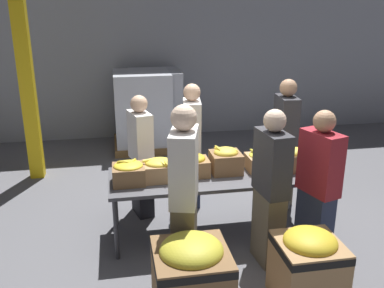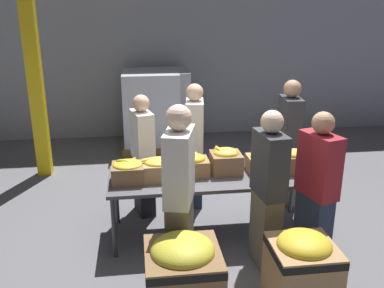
{
  "view_description": "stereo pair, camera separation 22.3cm",
  "coord_description": "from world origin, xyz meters",
  "px_view_note": "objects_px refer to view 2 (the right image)",
  "views": [
    {
      "loc": [
        -1.05,
        -4.48,
        2.67
      ],
      "look_at": [
        -0.22,
        0.09,
        1.11
      ],
      "focal_mm": 40.0,
      "sensor_mm": 36.0,
      "label": 1
    },
    {
      "loc": [
        -0.83,
        -4.52,
        2.67
      ],
      "look_at": [
        -0.22,
        0.09,
        1.11
      ],
      "focal_mm": 40.0,
      "sensor_mm": 36.0,
      "label": 2
    }
  ],
  "objects_px": {
    "volunteer_0": "(179,197)",
    "volunteer_5": "(143,156)",
    "support_pillar": "(31,48)",
    "sorting_table": "(212,179)",
    "banana_box_5": "(295,161)",
    "pallet_stack_0": "(151,111)",
    "donation_bin_1": "(302,269)",
    "banana_box_1": "(159,168)",
    "banana_box_0": "(128,171)",
    "volunteer_4": "(268,191)",
    "volunteer_2": "(288,144)",
    "donation_bin_0": "(183,276)",
    "banana_box_4": "(262,162)",
    "banana_box_2": "(193,165)",
    "pallet_stack_1": "(164,108)",
    "volunteer_1": "(316,191)",
    "volunteer_3": "(195,146)",
    "banana_box_3": "(226,160)"
  },
  "relations": [
    {
      "from": "volunteer_0",
      "to": "volunteer_5",
      "type": "relative_size",
      "value": 1.13
    },
    {
      "from": "volunteer_0",
      "to": "support_pillar",
      "type": "xyz_separation_m",
      "value": [
        -1.88,
        3.02,
        1.11
      ]
    },
    {
      "from": "sorting_table",
      "to": "banana_box_5",
      "type": "relative_size",
      "value": 6.82
    },
    {
      "from": "support_pillar",
      "to": "pallet_stack_0",
      "type": "distance_m",
      "value": 2.46
    },
    {
      "from": "donation_bin_1",
      "to": "banana_box_1",
      "type": "bearing_deg",
      "value": 130.94
    },
    {
      "from": "banana_box_0",
      "to": "volunteer_4",
      "type": "xyz_separation_m",
      "value": [
        1.41,
        -0.63,
        -0.04
      ]
    },
    {
      "from": "volunteer_2",
      "to": "pallet_stack_0",
      "type": "height_order",
      "value": "volunteer_2"
    },
    {
      "from": "volunteer_4",
      "to": "donation_bin_0",
      "type": "distance_m",
      "value": 1.26
    },
    {
      "from": "pallet_stack_0",
      "to": "donation_bin_1",
      "type": "bearing_deg",
      "value": -76.36
    },
    {
      "from": "banana_box_4",
      "to": "donation_bin_0",
      "type": "relative_size",
      "value": 0.45
    },
    {
      "from": "volunteer_2",
      "to": "volunteer_5",
      "type": "xyz_separation_m",
      "value": [
        -1.94,
        -0.06,
        -0.06
      ]
    },
    {
      "from": "pallet_stack_0",
      "to": "banana_box_0",
      "type": "bearing_deg",
      "value": -96.55
    },
    {
      "from": "banana_box_2",
      "to": "donation_bin_0",
      "type": "distance_m",
      "value": 1.53
    },
    {
      "from": "volunteer_2",
      "to": "donation_bin_1",
      "type": "bearing_deg",
      "value": -10.34
    },
    {
      "from": "banana_box_1",
      "to": "pallet_stack_1",
      "type": "height_order",
      "value": "pallet_stack_1"
    },
    {
      "from": "volunteer_1",
      "to": "pallet_stack_1",
      "type": "distance_m",
      "value": 4.42
    },
    {
      "from": "volunteer_0",
      "to": "volunteer_4",
      "type": "relative_size",
      "value": 1.07
    },
    {
      "from": "donation_bin_0",
      "to": "support_pillar",
      "type": "distance_m",
      "value": 4.34
    },
    {
      "from": "banana_box_1",
      "to": "volunteer_2",
      "type": "bearing_deg",
      "value": 22.25
    },
    {
      "from": "sorting_table",
      "to": "donation_bin_1",
      "type": "distance_m",
      "value": 1.55
    },
    {
      "from": "volunteer_1",
      "to": "pallet_stack_1",
      "type": "xyz_separation_m",
      "value": [
        -1.27,
        4.23,
        -0.12
      ]
    },
    {
      "from": "volunteer_3",
      "to": "volunteer_1",
      "type": "bearing_deg",
      "value": 41.51
    },
    {
      "from": "pallet_stack_1",
      "to": "donation_bin_1",
      "type": "bearing_deg",
      "value": -79.61
    },
    {
      "from": "banana_box_0",
      "to": "donation_bin_1",
      "type": "height_order",
      "value": "banana_box_0"
    },
    {
      "from": "banana_box_0",
      "to": "pallet_stack_1",
      "type": "height_order",
      "value": "pallet_stack_1"
    },
    {
      "from": "banana_box_0",
      "to": "support_pillar",
      "type": "xyz_separation_m",
      "value": [
        -1.38,
        2.26,
        1.12
      ]
    },
    {
      "from": "banana_box_0",
      "to": "banana_box_5",
      "type": "distance_m",
      "value": 1.94
    },
    {
      "from": "volunteer_1",
      "to": "banana_box_2",
      "type": "bearing_deg",
      "value": 39.23
    },
    {
      "from": "banana_box_5",
      "to": "volunteer_2",
      "type": "xyz_separation_m",
      "value": [
        0.18,
        0.73,
        -0.04
      ]
    },
    {
      "from": "pallet_stack_0",
      "to": "donation_bin_0",
      "type": "bearing_deg",
      "value": -89.09
    },
    {
      "from": "banana_box_4",
      "to": "support_pillar",
      "type": "distance_m",
      "value": 3.83
    },
    {
      "from": "banana_box_2",
      "to": "donation_bin_0",
      "type": "xyz_separation_m",
      "value": [
        -0.28,
        -1.43,
        -0.46
      ]
    },
    {
      "from": "volunteer_5",
      "to": "support_pillar",
      "type": "bearing_deg",
      "value": -149.26
    },
    {
      "from": "sorting_table",
      "to": "pallet_stack_1",
      "type": "height_order",
      "value": "pallet_stack_1"
    },
    {
      "from": "volunteer_1",
      "to": "volunteer_4",
      "type": "distance_m",
      "value": 0.5
    },
    {
      "from": "pallet_stack_0",
      "to": "banana_box_4",
      "type": "bearing_deg",
      "value": -70.09
    },
    {
      "from": "banana_box_3",
      "to": "banana_box_5",
      "type": "distance_m",
      "value": 0.81
    },
    {
      "from": "sorting_table",
      "to": "banana_box_4",
      "type": "xyz_separation_m",
      "value": [
        0.61,
        0.05,
        0.16
      ]
    },
    {
      "from": "volunteer_0",
      "to": "volunteer_5",
      "type": "xyz_separation_m",
      "value": [
        -0.31,
        1.46,
        -0.1
      ]
    },
    {
      "from": "support_pillar",
      "to": "donation_bin_1",
      "type": "bearing_deg",
      "value": -50.95
    },
    {
      "from": "volunteer_0",
      "to": "support_pillar",
      "type": "bearing_deg",
      "value": 46.61
    },
    {
      "from": "banana_box_1",
      "to": "pallet_stack_1",
      "type": "xyz_separation_m",
      "value": [
        0.3,
        3.51,
        -0.17
      ]
    },
    {
      "from": "banana_box_4",
      "to": "donation_bin_0",
      "type": "distance_m",
      "value": 1.88
    },
    {
      "from": "banana_box_4",
      "to": "donation_bin_0",
      "type": "xyz_separation_m",
      "value": [
        -1.11,
        -1.45,
        -0.45
      ]
    },
    {
      "from": "volunteer_2",
      "to": "volunteer_3",
      "type": "bearing_deg",
      "value": -90.36
    },
    {
      "from": "banana_box_0",
      "to": "banana_box_3",
      "type": "distance_m",
      "value": 1.14
    },
    {
      "from": "banana_box_2",
      "to": "volunteer_4",
      "type": "bearing_deg",
      "value": -47.05
    },
    {
      "from": "banana_box_0",
      "to": "banana_box_2",
      "type": "relative_size",
      "value": 1.0
    },
    {
      "from": "banana_box_5",
      "to": "volunteer_0",
      "type": "height_order",
      "value": "volunteer_0"
    },
    {
      "from": "banana_box_2",
      "to": "banana_box_5",
      "type": "bearing_deg",
      "value": -2.82
    }
  ]
}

